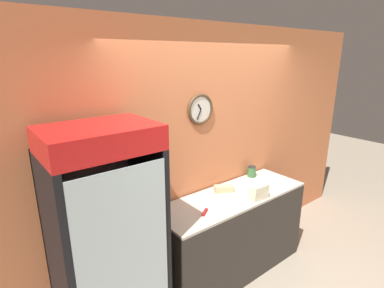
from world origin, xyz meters
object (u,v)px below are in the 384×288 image
(chefs_knife, at_px, (207,209))
(condiment_jar, at_px, (252,171))
(sandwich_flat_left, at_px, (224,189))
(sandwich_stack_bottom, at_px, (258,195))
(beverage_cooler, at_px, (104,231))
(sandwich_stack_middle, at_px, (259,189))
(napkin_dispenser, at_px, (161,203))

(chefs_knife, distance_m, condiment_jar, 1.02)
(sandwich_flat_left, distance_m, chefs_knife, 0.45)
(condiment_jar, bearing_deg, sandwich_stack_bottom, -132.34)
(beverage_cooler, xyz_separation_m, chefs_knife, (0.99, -0.09, -0.10))
(sandwich_flat_left, bearing_deg, beverage_cooler, -175.86)
(sandwich_stack_middle, distance_m, napkin_dispenser, 1.02)
(sandwich_flat_left, height_order, chefs_knife, sandwich_flat_left)
(beverage_cooler, height_order, sandwich_stack_middle, beverage_cooler)
(sandwich_stack_bottom, xyz_separation_m, sandwich_flat_left, (-0.16, 0.35, -0.01))
(sandwich_stack_middle, bearing_deg, beverage_cooler, 170.97)
(chefs_knife, bearing_deg, sandwich_stack_bottom, -15.77)
(chefs_knife, relative_size, napkin_dispenser, 2.77)
(napkin_dispenser, bearing_deg, beverage_cooler, -162.80)
(beverage_cooler, xyz_separation_m, condiment_jar, (1.97, 0.20, -0.05))
(sandwich_flat_left, xyz_separation_m, chefs_knife, (-0.41, -0.19, -0.03))
(beverage_cooler, distance_m, napkin_dispenser, 0.68)
(sandwich_stack_middle, distance_m, chefs_knife, 0.60)
(sandwich_stack_middle, bearing_deg, chefs_knife, 164.23)
(condiment_jar, xyz_separation_m, napkin_dispenser, (-1.32, 0.01, -0.01))
(beverage_cooler, bearing_deg, condiment_jar, 5.70)
(beverage_cooler, height_order, sandwich_flat_left, beverage_cooler)
(sandwich_stack_middle, bearing_deg, napkin_dispenser, 153.70)
(sandwich_stack_bottom, distance_m, napkin_dispenser, 1.02)
(sandwich_stack_middle, xyz_separation_m, napkin_dispenser, (-0.91, 0.45, -0.06))
(beverage_cooler, height_order, sandwich_stack_bottom, beverage_cooler)
(beverage_cooler, distance_m, sandwich_flat_left, 1.41)
(beverage_cooler, bearing_deg, sandwich_flat_left, 4.14)
(chefs_knife, height_order, condiment_jar, condiment_jar)
(sandwich_stack_bottom, xyz_separation_m, condiment_jar, (0.41, 0.44, 0.03))
(sandwich_stack_bottom, bearing_deg, condiment_jar, 47.66)
(sandwich_stack_bottom, distance_m, chefs_knife, 0.59)
(chefs_knife, height_order, napkin_dispenser, napkin_dispenser)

